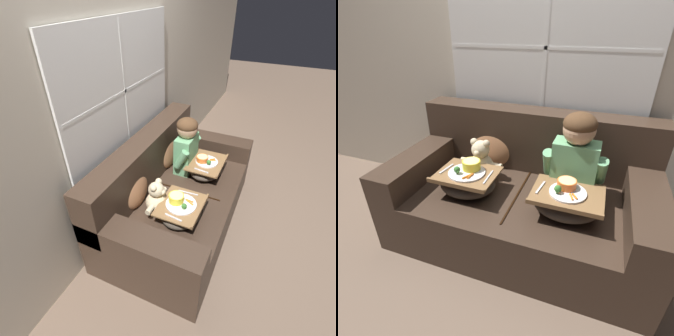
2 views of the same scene
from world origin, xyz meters
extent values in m
plane|color=brown|center=(0.00, 0.00, 0.00)|extent=(14.00, 14.00, 0.00)
cube|color=beige|center=(0.00, 0.57, 1.30)|extent=(8.00, 0.05, 2.60)
cube|color=white|center=(0.00, 0.53, 1.28)|extent=(1.50, 0.02, 1.09)
cube|color=black|center=(0.00, 0.54, 1.28)|extent=(1.45, 0.01, 1.04)
cube|color=white|center=(0.00, 0.53, 1.28)|extent=(0.02, 0.02, 1.04)
cube|color=white|center=(0.00, 0.53, 1.28)|extent=(1.45, 0.02, 0.02)
cube|color=#38281E|center=(0.00, 0.00, 0.20)|extent=(1.78, 0.96, 0.40)
cube|color=#38281E|center=(0.00, 0.37, 0.64)|extent=(1.78, 0.22, 0.47)
cube|color=#38281E|center=(-0.78, 0.00, 0.50)|extent=(0.22, 0.96, 0.19)
cube|color=#38281E|center=(0.78, 0.00, 0.50)|extent=(0.22, 0.96, 0.19)
cube|color=black|center=(0.00, -0.02, 0.41)|extent=(0.01, 0.70, 0.01)
ellipsoid|color=#B2754C|center=(0.33, 0.30, 0.59)|extent=(0.38, 0.18, 0.39)
ellipsoid|color=#B2754C|center=(-0.33, 0.30, 0.59)|extent=(0.37, 0.18, 0.39)
cube|color=#66A370|center=(0.33, 0.09, 0.60)|extent=(0.29, 0.16, 0.38)
sphere|color=tan|center=(0.33, 0.09, 0.87)|extent=(0.20, 0.20, 0.20)
ellipsoid|color=#4C331E|center=(0.33, 0.09, 0.91)|extent=(0.20, 0.20, 0.14)
cylinder|color=#66A370|center=(0.17, 0.08, 0.62)|extent=(0.08, 0.15, 0.21)
cylinder|color=#66A370|center=(0.50, 0.07, 0.62)|extent=(0.08, 0.15, 0.21)
sphere|color=beige|center=(-0.33, 0.09, 0.50)|extent=(0.18, 0.18, 0.18)
sphere|color=beige|center=(-0.33, 0.09, 0.63)|extent=(0.13, 0.13, 0.13)
sphere|color=beige|center=(-0.38, 0.09, 0.68)|extent=(0.05, 0.05, 0.05)
sphere|color=beige|center=(-0.29, 0.09, 0.68)|extent=(0.05, 0.05, 0.05)
sphere|color=beige|center=(-0.33, 0.03, 0.62)|extent=(0.05, 0.05, 0.05)
sphere|color=black|center=(-0.33, 0.02, 0.63)|extent=(0.02, 0.02, 0.02)
cylinder|color=beige|center=(-0.45, 0.09, 0.51)|extent=(0.09, 0.05, 0.05)
cylinder|color=beige|center=(-0.22, 0.09, 0.51)|extent=(0.09, 0.05, 0.05)
cylinder|color=beige|center=(-0.37, 0.00, 0.43)|extent=(0.05, 0.08, 0.05)
cylinder|color=beige|center=(-0.29, 0.00, 0.43)|extent=(0.05, 0.08, 0.05)
ellipsoid|color=#473D33|center=(0.33, -0.13, 0.47)|extent=(0.41, 0.32, 0.13)
cube|color=brown|center=(0.33, -0.13, 0.54)|extent=(0.42, 0.33, 0.01)
cube|color=brown|center=(0.33, -0.29, 0.56)|extent=(0.42, 0.02, 0.02)
cylinder|color=silver|center=(0.33, -0.13, 0.56)|extent=(0.22, 0.22, 0.01)
cylinder|color=orange|center=(0.32, -0.09, 0.59)|extent=(0.12, 0.12, 0.05)
cylinder|color=#E5D189|center=(0.32, -0.09, 0.61)|extent=(0.10, 0.10, 0.01)
sphere|color=#38702D|center=(0.28, -0.17, 0.59)|extent=(0.04, 0.04, 0.04)
cylinder|color=#7A9E56|center=(0.28, -0.17, 0.57)|extent=(0.02, 0.02, 0.02)
cylinder|color=orange|center=(0.36, -0.18, 0.57)|extent=(0.03, 0.06, 0.01)
cylinder|color=orange|center=(0.38, -0.17, 0.57)|extent=(0.04, 0.05, 0.01)
cube|color=silver|center=(0.17, -0.13, 0.55)|extent=(0.03, 0.14, 0.01)
ellipsoid|color=#473D33|center=(-0.33, -0.13, 0.47)|extent=(0.38, 0.33, 0.13)
cube|color=brown|center=(-0.33, -0.13, 0.54)|extent=(0.40, 0.34, 0.01)
cube|color=brown|center=(-0.33, -0.29, 0.56)|extent=(0.40, 0.02, 0.02)
cylinder|color=silver|center=(-0.33, -0.13, 0.56)|extent=(0.25, 0.25, 0.01)
cylinder|color=yellow|center=(-0.32, -0.08, 0.59)|extent=(0.12, 0.12, 0.06)
cylinder|color=#E5D189|center=(-0.32, -0.08, 0.62)|extent=(0.11, 0.11, 0.01)
sphere|color=#38702D|center=(-0.38, -0.17, 0.59)|extent=(0.04, 0.04, 0.04)
cylinder|color=#7A9E56|center=(-0.38, -0.17, 0.57)|extent=(0.02, 0.02, 0.02)
cylinder|color=orange|center=(-0.30, -0.19, 0.57)|extent=(0.04, 0.07, 0.01)
cylinder|color=orange|center=(-0.28, -0.18, 0.57)|extent=(0.02, 0.07, 0.01)
cube|color=silver|center=(-0.49, -0.13, 0.55)|extent=(0.03, 0.14, 0.01)
cube|color=silver|center=(-0.18, -0.13, 0.55)|extent=(0.02, 0.17, 0.01)
camera|label=1|loc=(-1.77, -0.67, 2.00)|focal=28.00mm
camera|label=2|loc=(0.44, -1.45, 1.44)|focal=28.00mm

